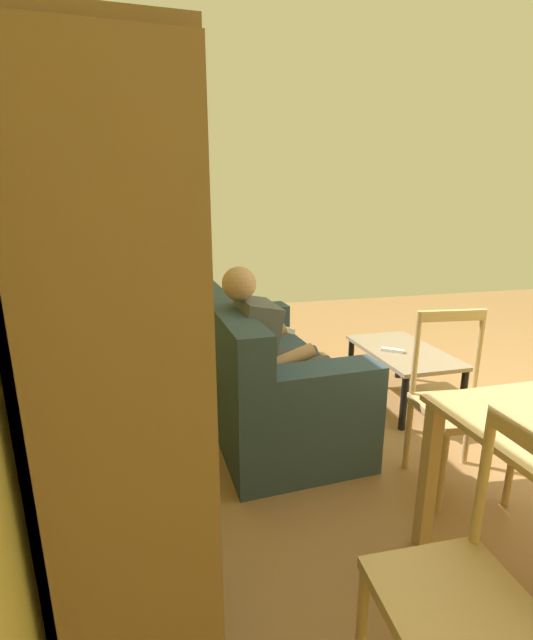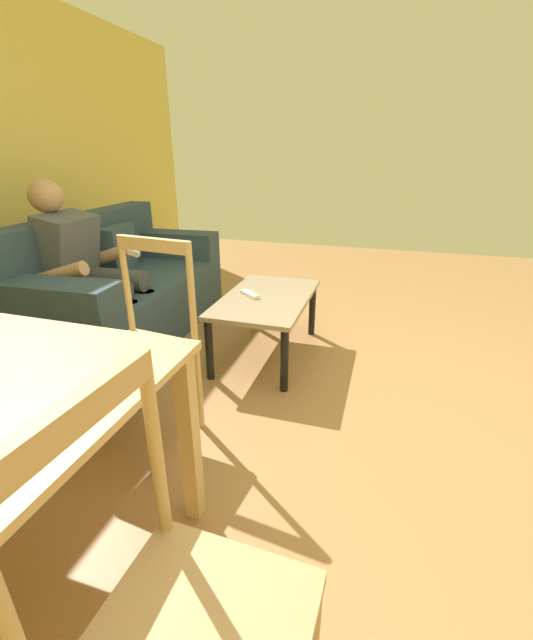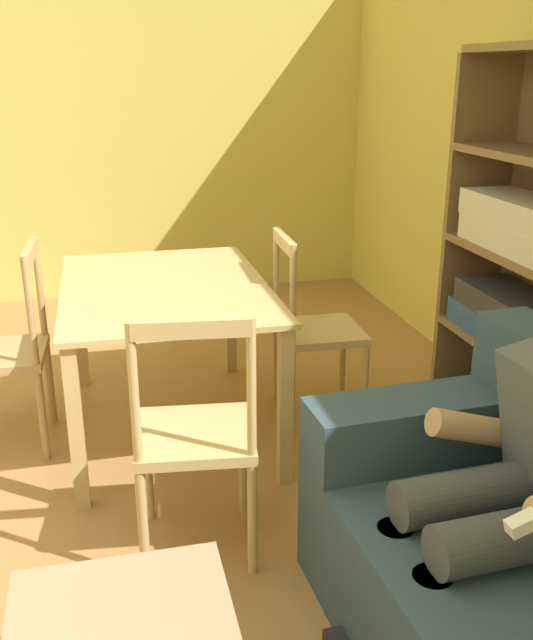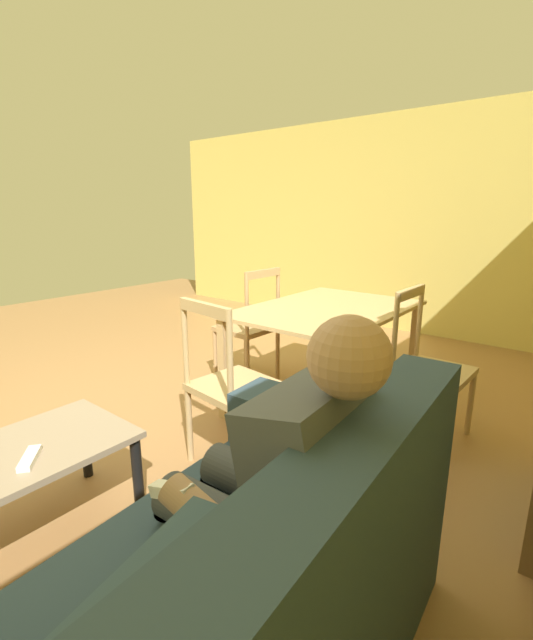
# 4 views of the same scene
# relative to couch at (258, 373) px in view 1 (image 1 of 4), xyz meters

# --- Properties ---
(wall_back) EXTENTS (7.17, 0.12, 2.51)m
(wall_back) POSITION_rel_couch_xyz_m (-0.89, 1.00, 0.91)
(wall_back) COLOR #DBC660
(wall_back) RESTS_ON ground_plane
(couch) EXTENTS (1.85, 0.95, 0.91)m
(couch) POSITION_rel_couch_xyz_m (0.00, 0.00, 0.00)
(couch) COLOR #2D4251
(couch) RESTS_ON ground_plane
(person_lounging) EXTENTS (0.61, 0.88, 1.18)m
(person_lounging) POSITION_rel_couch_xyz_m (-0.32, -0.02, 0.27)
(person_lounging) COLOR #4C5156
(person_lounging) RESTS_ON ground_plane
(coffee_table) EXTENTS (0.94, 0.56, 0.43)m
(coffee_table) POSITION_rel_couch_xyz_m (-0.02, -1.18, 0.03)
(coffee_table) COLOR gray
(coffee_table) RESTS_ON ground_plane
(tv_remote) EXTENTS (0.14, 0.16, 0.02)m
(tv_remote) POSITION_rel_couch_xyz_m (-0.04, -1.07, 0.10)
(tv_remote) COLOR white
(tv_remote) RESTS_ON coffee_table
(bookshelf) EXTENTS (0.90, 0.36, 1.83)m
(bookshelf) POSITION_rel_couch_xyz_m (-1.63, 0.75, 0.46)
(bookshelf) COLOR brown
(bookshelf) RESTS_ON ground_plane
(dining_chair_near_wall) EXTENTS (0.43, 0.43, 0.95)m
(dining_chair_near_wall) POSITION_rel_couch_xyz_m (-2.06, -0.13, 0.11)
(dining_chair_near_wall) COLOR tan
(dining_chair_near_wall) RESTS_ON ground_plane
(dining_chair_facing_couch) EXTENTS (0.47, 0.47, 0.97)m
(dining_chair_facing_couch) POSITION_rel_couch_xyz_m (-1.04, -0.88, 0.13)
(dining_chair_facing_couch) COLOR tan
(dining_chair_facing_couch) RESTS_ON ground_plane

